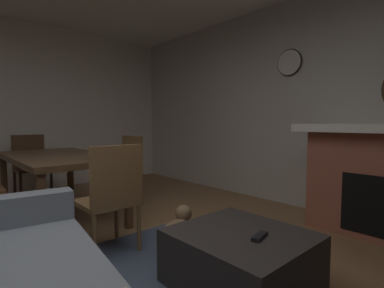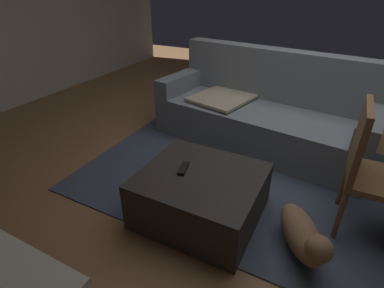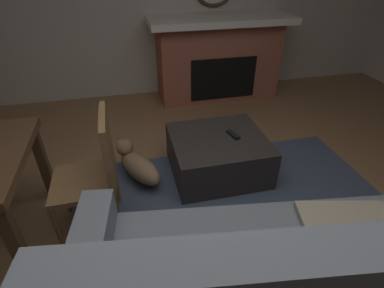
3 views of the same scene
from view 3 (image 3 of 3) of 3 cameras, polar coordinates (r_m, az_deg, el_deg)
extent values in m
plane|color=olive|center=(2.20, 2.21, -21.94)|extent=(9.02, 9.02, 0.00)
cube|color=#3D475B|center=(2.46, 9.50, -14.30)|extent=(2.60, 2.00, 0.01)
cube|color=#9E5642|center=(4.34, 4.85, 15.64)|extent=(1.63, 0.60, 1.02)
cube|color=black|center=(4.16, 5.84, 12.48)|extent=(0.90, 0.10, 0.56)
cube|color=white|center=(4.16, 5.45, 22.66)|extent=(1.87, 0.76, 0.08)
cube|color=slate|center=(1.94, 16.28, -24.30)|extent=(2.31, 1.17, 0.42)
cube|color=slate|center=(1.64, -19.60, -20.93)|extent=(0.30, 0.88, 0.20)
cube|color=tan|center=(1.94, 30.34, -17.22)|extent=(0.71, 0.84, 0.03)
cube|color=#2D2826|center=(2.81, 4.94, -2.11)|extent=(0.85, 0.78, 0.38)
cube|color=black|center=(2.75, 7.90, 1.79)|extent=(0.09, 0.17, 0.02)
cube|color=#513823|center=(2.11, -30.26, -16.84)|extent=(0.07, 0.07, 0.68)
cube|color=#513823|center=(2.71, -26.49, -3.48)|extent=(0.07, 0.07, 0.68)
cube|color=brown|center=(2.25, -19.91, -6.80)|extent=(0.45, 0.45, 0.04)
cube|color=brown|center=(2.08, -15.83, -0.62)|extent=(0.05, 0.44, 0.48)
cylinder|color=brown|center=(2.29, -24.16, -14.84)|extent=(0.04, 0.04, 0.41)
cylinder|color=brown|center=(2.58, -23.15, -8.37)|extent=(0.04, 0.04, 0.41)
cylinder|color=brown|center=(2.23, -13.87, -13.86)|extent=(0.04, 0.04, 0.41)
cylinder|color=brown|center=(2.53, -14.23, -7.35)|extent=(0.04, 0.04, 0.41)
ellipsoid|color=#8C6B4C|center=(2.73, -9.87, -4.64)|extent=(0.44, 0.56, 0.21)
sphere|color=#8C6B4C|center=(2.83, -12.77, -0.63)|extent=(0.16, 0.16, 0.16)
camera|label=1|loc=(2.17, 53.28, 0.33)|focal=27.10mm
camera|label=2|loc=(3.75, -15.03, 29.10)|focal=27.81mm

